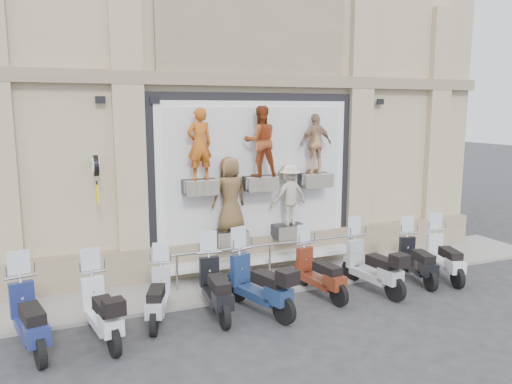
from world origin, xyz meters
TOP-DOWN VIEW (x-y plane):
  - ground at (0.00, 0.00)m, footprint 90.00×90.00m
  - sidewalk at (0.00, 2.10)m, footprint 16.00×2.20m
  - building at (0.00, 7.00)m, footprint 14.00×8.60m
  - shop_vitrine at (0.02, 2.75)m, footprint 5.60×0.83m
  - guard_rail at (0.00, 2.00)m, footprint 5.06×0.10m
  - clock_sign_bracket at (-3.90, 2.47)m, footprint 0.10×0.80m
  - scooter_a at (-5.30, 0.30)m, footprint 1.00×2.09m
  - scooter_b at (-4.11, 0.22)m, footprint 0.88×2.01m
  - scooter_c at (-3.01, 0.65)m, footprint 1.07×1.85m
  - scooter_d at (-1.85, 0.54)m, footprint 0.73×2.02m
  - scooter_e at (-1.00, 0.31)m, footprint 1.19×2.17m
  - scooter_f at (0.60, 0.62)m, footprint 0.80×1.94m
  - scooter_g at (1.88, 0.44)m, footprint 0.83×2.07m
  - scooter_h at (3.28, 0.56)m, footprint 0.94×1.92m
  - scooter_i at (4.04, 0.46)m, footprint 1.08×1.97m

SIDE VIEW (x-z plane):
  - ground at x=0.00m, z-range 0.00..0.00m
  - sidewalk at x=0.00m, z-range 0.00..0.08m
  - guard_rail at x=0.00m, z-range 0.00..0.93m
  - scooter_c at x=-3.01m, z-range 0.00..1.44m
  - scooter_h at x=3.28m, z-range 0.00..1.50m
  - scooter_f at x=0.60m, z-range 0.00..1.53m
  - scooter_i at x=4.04m, z-range 0.00..1.54m
  - scooter_b at x=-4.11m, z-range 0.00..1.58m
  - scooter_d at x=-1.85m, z-range 0.00..1.61m
  - scooter_a at x=-5.30m, z-range 0.00..1.64m
  - scooter_g at x=1.88m, z-range 0.00..1.64m
  - scooter_e at x=-1.00m, z-range 0.00..1.69m
  - shop_vitrine at x=0.02m, z-range 0.24..4.54m
  - clock_sign_bracket at x=-3.90m, z-range 2.29..3.31m
  - building at x=0.00m, z-range 0.00..12.00m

